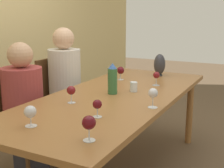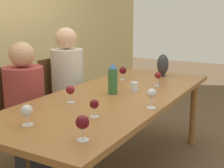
% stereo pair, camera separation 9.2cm
% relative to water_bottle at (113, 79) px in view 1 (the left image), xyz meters
% --- Properties ---
extents(dining_table, '(2.35, 0.96, 0.76)m').
position_rel_water_bottle_xyz_m(dining_table, '(-0.01, -0.03, -0.20)').
color(dining_table, '#936033').
rests_on(dining_table, ground_plane).
extents(water_bottle, '(0.08, 0.08, 0.26)m').
position_rel_water_bottle_xyz_m(water_bottle, '(0.00, 0.00, 0.00)').
color(water_bottle, '#336638').
rests_on(water_bottle, dining_table).
extents(water_tumbler, '(0.06, 0.06, 0.08)m').
position_rel_water_bottle_xyz_m(water_tumbler, '(0.15, -0.13, -0.08)').
color(water_tumbler, silver).
rests_on(water_tumbler, dining_table).
extents(vase, '(0.12, 0.12, 0.24)m').
position_rel_water_bottle_xyz_m(vase, '(0.91, -0.10, -0.00)').
color(vase, '#2D2D33').
rests_on(vase, dining_table).
extents(wine_glass_0, '(0.07, 0.07, 0.13)m').
position_rel_water_bottle_xyz_m(wine_glass_0, '(-0.39, 0.15, -0.03)').
color(wine_glass_0, silver).
rests_on(wine_glass_0, dining_table).
extents(wine_glass_1, '(0.07, 0.07, 0.13)m').
position_rel_water_bottle_xyz_m(wine_glass_1, '(0.54, 0.19, -0.03)').
color(wine_glass_1, silver).
rests_on(wine_glass_1, dining_table).
extents(wine_glass_2, '(0.07, 0.07, 0.13)m').
position_rel_water_bottle_xyz_m(wine_glass_2, '(0.46, -0.22, -0.03)').
color(wine_glass_2, silver).
rests_on(wine_glass_2, dining_table).
extents(wine_glass_3, '(0.07, 0.07, 0.13)m').
position_rel_water_bottle_xyz_m(wine_glass_3, '(-0.91, 0.08, -0.04)').
color(wine_glass_3, silver).
rests_on(wine_glass_3, dining_table).
extents(wine_glass_4, '(0.07, 0.07, 0.14)m').
position_rel_water_bottle_xyz_m(wine_glass_4, '(-0.22, -0.44, -0.02)').
color(wine_glass_4, silver).
rests_on(wine_glass_4, dining_table).
extents(wine_glass_5, '(0.08, 0.08, 0.14)m').
position_rel_water_bottle_xyz_m(wine_glass_5, '(-0.93, -0.35, -0.03)').
color(wine_glass_5, silver).
rests_on(wine_glass_5, dining_table).
extents(wine_glass_6, '(0.06, 0.06, 0.12)m').
position_rel_water_bottle_xyz_m(wine_glass_6, '(-0.58, -0.19, -0.04)').
color(wine_glass_6, silver).
rests_on(wine_glass_6, dining_table).
extents(chair_near, '(0.44, 0.44, 0.97)m').
position_rel_water_bottle_xyz_m(chair_near, '(-0.31, 0.78, -0.38)').
color(chair_near, brown).
rests_on(chair_near, ground_plane).
extents(chair_far, '(0.44, 0.44, 0.97)m').
position_rel_water_bottle_xyz_m(chair_far, '(0.30, 0.78, -0.38)').
color(chair_far, brown).
rests_on(chair_far, ground_plane).
extents(person_near, '(0.35, 0.35, 1.19)m').
position_rel_water_bottle_xyz_m(person_near, '(-0.31, 0.69, -0.25)').
color(person_near, '#2D2D38').
rests_on(person_near, ground_plane).
extents(person_far, '(0.33, 0.33, 1.29)m').
position_rel_water_bottle_xyz_m(person_far, '(0.30, 0.69, -0.19)').
color(person_far, '#2D2D38').
rests_on(person_far, ground_plane).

